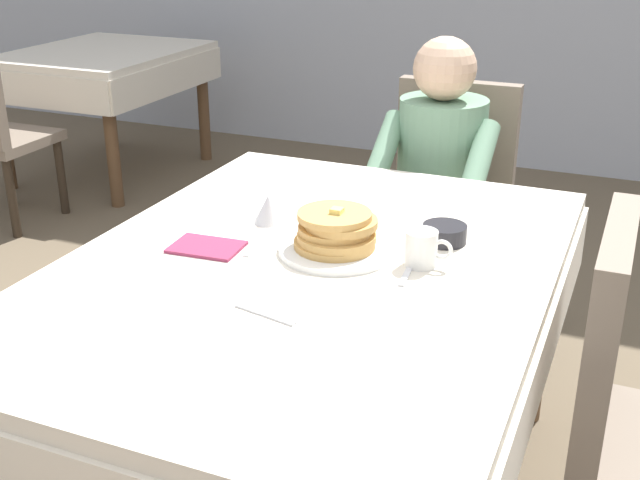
% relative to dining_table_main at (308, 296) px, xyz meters
% --- Properties ---
extents(dining_table_main, '(1.12, 1.52, 0.74)m').
position_rel_dining_table_main_xyz_m(dining_table_main, '(0.00, 0.00, 0.00)').
color(dining_table_main, silver).
rests_on(dining_table_main, ground).
extents(chair_diner, '(0.44, 0.45, 0.93)m').
position_rel_dining_table_main_xyz_m(chair_diner, '(0.04, 1.17, -0.12)').
color(chair_diner, '#7A6B5B').
rests_on(chair_diner, ground).
extents(diner_person, '(0.40, 0.43, 1.12)m').
position_rel_dining_table_main_xyz_m(diner_person, '(0.04, 1.01, 0.02)').
color(diner_person, gray).
rests_on(diner_person, ground).
extents(plate_breakfast, '(0.28, 0.28, 0.02)m').
position_rel_dining_table_main_xyz_m(plate_breakfast, '(0.04, 0.08, 0.10)').
color(plate_breakfast, white).
rests_on(plate_breakfast, dining_table_main).
extents(breakfast_stack, '(0.20, 0.20, 0.10)m').
position_rel_dining_table_main_xyz_m(breakfast_stack, '(0.04, 0.08, 0.15)').
color(breakfast_stack, tan).
rests_on(breakfast_stack, plate_breakfast).
extents(cup_coffee, '(0.11, 0.08, 0.08)m').
position_rel_dining_table_main_xyz_m(cup_coffee, '(0.25, 0.09, 0.13)').
color(cup_coffee, white).
rests_on(cup_coffee, dining_table_main).
extents(bowl_butter, '(0.11, 0.11, 0.04)m').
position_rel_dining_table_main_xyz_m(bowl_butter, '(0.26, 0.24, 0.11)').
color(bowl_butter, black).
rests_on(bowl_butter, dining_table_main).
extents(syrup_pitcher, '(0.08, 0.08, 0.07)m').
position_rel_dining_table_main_xyz_m(syrup_pitcher, '(-0.20, 0.19, 0.13)').
color(syrup_pitcher, silver).
rests_on(syrup_pitcher, dining_table_main).
extents(fork_left_of_plate, '(0.02, 0.18, 0.00)m').
position_rel_dining_table_main_xyz_m(fork_left_of_plate, '(-0.15, 0.06, 0.09)').
color(fork_left_of_plate, silver).
rests_on(fork_left_of_plate, dining_table_main).
extents(knife_right_of_plate, '(0.03, 0.20, 0.00)m').
position_rel_dining_table_main_xyz_m(knife_right_of_plate, '(0.23, 0.06, 0.09)').
color(knife_right_of_plate, silver).
rests_on(knife_right_of_plate, dining_table_main).
extents(spoon_near_edge, '(0.15, 0.04, 0.00)m').
position_rel_dining_table_main_xyz_m(spoon_near_edge, '(0.03, -0.28, 0.09)').
color(spoon_near_edge, silver).
rests_on(spoon_near_edge, dining_table_main).
extents(napkin_folded, '(0.18, 0.13, 0.01)m').
position_rel_dining_table_main_xyz_m(napkin_folded, '(-0.26, -0.02, 0.09)').
color(napkin_folded, '#8C2D4C').
rests_on(napkin_folded, dining_table_main).
extents(background_table_far, '(0.92, 1.12, 0.74)m').
position_rel_dining_table_main_xyz_m(background_table_far, '(-2.28, 2.25, -0.03)').
color(background_table_far, silver).
rests_on(background_table_far, ground).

